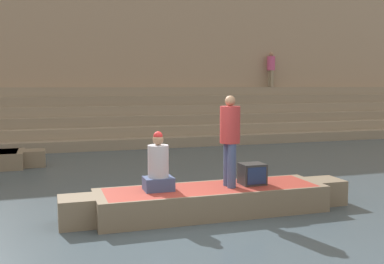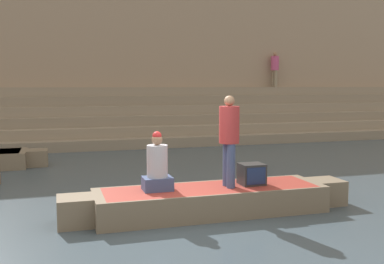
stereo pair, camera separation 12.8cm
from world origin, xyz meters
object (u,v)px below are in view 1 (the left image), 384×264
at_px(person_standing, 230,135).
at_px(person_rowing, 158,167).
at_px(tv_set, 252,174).
at_px(rowboat_main, 212,199).
at_px(person_on_steps, 271,67).

bearing_deg(person_standing, person_rowing, 175.00).
height_order(person_standing, tv_set, person_standing).
bearing_deg(rowboat_main, person_standing, -7.24).
bearing_deg(person_on_steps, tv_set, 174.27).
bearing_deg(person_rowing, rowboat_main, -8.97).
bearing_deg(person_rowing, tv_set, -6.38).
relative_size(rowboat_main, person_rowing, 5.15).
relative_size(person_rowing, tv_set, 2.33).
distance_m(person_rowing, person_on_steps, 14.57).
xyz_separation_m(rowboat_main, person_standing, (0.33, -0.03, 1.19)).
height_order(rowboat_main, person_rowing, person_rowing).
xyz_separation_m(rowboat_main, person_on_steps, (7.34, 11.81, 2.94)).
bearing_deg(person_standing, person_on_steps, 59.29).
bearing_deg(tv_set, person_rowing, 172.55).
bearing_deg(rowboat_main, person_rowing, 173.92).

